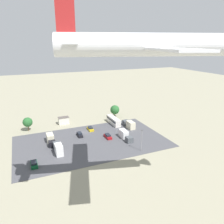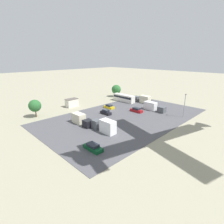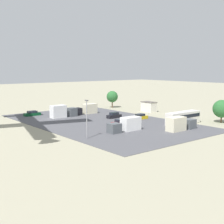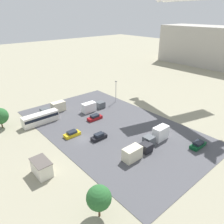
{
  "view_description": "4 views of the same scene",
  "coord_description": "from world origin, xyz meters",
  "views": [
    {
      "loc": [
        22.89,
        82.15,
        35.61
      ],
      "look_at": [
        -0.21,
        28.55,
        17.22
      ],
      "focal_mm": 35.0,
      "sensor_mm": 36.0,
      "label": 1
    },
    {
      "loc": [
        42.28,
        45.93,
        19.4
      ],
      "look_at": [
        4.96,
        8.28,
        2.49
      ],
      "focal_mm": 28.0,
      "sensor_mm": 36.0,
      "label": 2
    },
    {
      "loc": [
        -64.08,
        58.01,
        14.24
      ],
      "look_at": [
        -5.03,
        10.29,
        3.32
      ],
      "focal_mm": 50.0,
      "sensor_mm": 36.0,
      "label": 3
    },
    {
      "loc": [
        41.69,
        -26.03,
        30.24
      ],
      "look_at": [
        2.26,
        8.12,
        6.04
      ],
      "focal_mm": 35.0,
      "sensor_mm": 36.0,
      "label": 4
    }
  ],
  "objects": [
    {
      "name": "light_pole_lot_centre",
      "position": [
        -13.4,
        23.52,
        4.4
      ],
      "size": [
        0.9,
        0.28,
        7.78
      ],
      "color": "gray",
      "rests_on": "ground"
    },
    {
      "name": "parked_truck_0",
      "position": [
        -12.71,
        12.43,
        1.46
      ],
      "size": [
        2.33,
        8.37,
        3.02
      ],
      "color": "#4C5156",
      "rests_on": "ground"
    },
    {
      "name": "parked_truck_2",
      "position": [
        13.24,
        13.79,
        1.69
      ],
      "size": [
        2.31,
        7.87,
        3.53
      ],
      "rotation": [
        0.0,
        0.0,
        3.14
      ],
      "color": "#4C5156",
      "rests_on": "ground"
    },
    {
      "name": "bus",
      "position": [
        -15.19,
        -4.45,
        1.76
      ],
      "size": [
        2.6,
        10.63,
        3.11
      ],
      "color": "silver",
      "rests_on": "ground"
    },
    {
      "name": "parked_car_3",
      "position": [
        2.91,
        3.11,
        0.76
      ],
      "size": [
        1.7,
        4.29,
        1.64
      ],
      "color": "black",
      "rests_on": "ground"
    },
    {
      "name": "parked_car_2",
      "position": [
        -2.96,
        -1.34,
        0.69
      ],
      "size": [
        1.91,
        4.37,
        1.47
      ],
      "rotation": [
        0.0,
        0.0,
        3.14
      ],
      "color": "gold",
      "rests_on": "ground"
    },
    {
      "name": "shed_building",
      "position": [
        5.91,
        -13.79,
        1.63
      ],
      "size": [
        4.85,
        3.05,
        3.25
      ],
      "color": "silver",
      "rests_on": "ground"
    },
    {
      "name": "parking_lot_surface",
      "position": [
        0.0,
        9.61,
        0.04
      ],
      "size": [
        55.71,
        33.12,
        0.08
      ],
      "color": "#4C4C51",
      "rests_on": "ground"
    },
    {
      "name": "parked_truck_3",
      "position": [
        14.46,
        4.79,
        1.45
      ],
      "size": [
        2.41,
        8.01,
        3.0
      ],
      "color": "black",
      "rests_on": "ground"
    },
    {
      "name": "parked_car_0",
      "position": [
        -6.82,
        9.04,
        0.74
      ],
      "size": [
        1.85,
        4.68,
        1.57
      ],
      "rotation": [
        0.0,
        0.0,
        3.14
      ],
      "color": "maroon",
      "rests_on": "ground"
    },
    {
      "name": "ground_plane",
      "position": [
        0.0,
        0.0,
        0.0
      ],
      "size": [
        400.0,
        400.0,
        0.0
      ],
      "primitive_type": "plane",
      "color": "gray"
    },
    {
      "name": "tree_apron_mid",
      "position": [
        -20.04,
        -13.91,
        3.65
      ],
      "size": [
        4.6,
        4.6,
        5.96
      ],
      "color": "brown",
      "rests_on": "ground"
    },
    {
      "name": "tree_near_shed",
      "position": [
        21.42,
        -11.18,
        3.91
      ],
      "size": [
        4.03,
        4.03,
        5.95
      ],
      "color": "brown",
      "rests_on": "ground"
    },
    {
      "name": "parked_truck_1",
      "position": [
        -19.75,
        2.42,
        1.52
      ],
      "size": [
        2.44,
        8.16,
        3.14
      ],
      "rotation": [
        0.0,
        0.0,
        3.14
      ],
      "color": "#4C5156",
      "rests_on": "ground"
    },
    {
      "name": "parked_car_1",
      "position": [
        21.55,
        19.17,
        0.67
      ],
      "size": [
        1.99,
        4.73,
        1.42
      ],
      "color": "#0C4723",
      "rests_on": "ground"
    }
  ]
}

